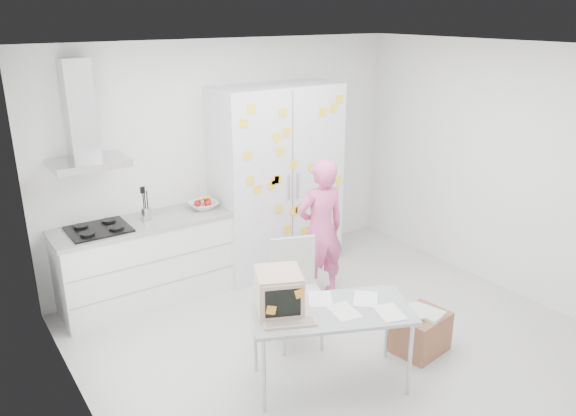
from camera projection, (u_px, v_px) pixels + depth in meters
floor at (333, 338)px, 5.43m from camera, size 4.50×4.00×0.02m
walls at (291, 185)px, 5.54m from camera, size 4.52×4.01×2.70m
ceiling at (342, 48)px, 4.53m from camera, size 4.50×4.00×0.02m
counter_run at (146, 260)px, 5.97m from camera, size 1.84×0.63×1.28m
range_hood at (82, 125)px, 5.34m from camera, size 0.70×0.48×1.01m
tall_cabinet at (277, 179)px, 6.61m from camera, size 1.50×0.68×2.20m
person at (320, 230)px, 5.98m from camera, size 0.60×0.43×1.55m
desk at (298, 301)px, 4.50m from camera, size 1.45×1.12×1.04m
chair at (296, 285)px, 5.23m from camera, size 0.58×0.58×1.00m
cardboard_box at (421, 331)px, 5.16m from camera, size 0.52×0.44×0.41m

